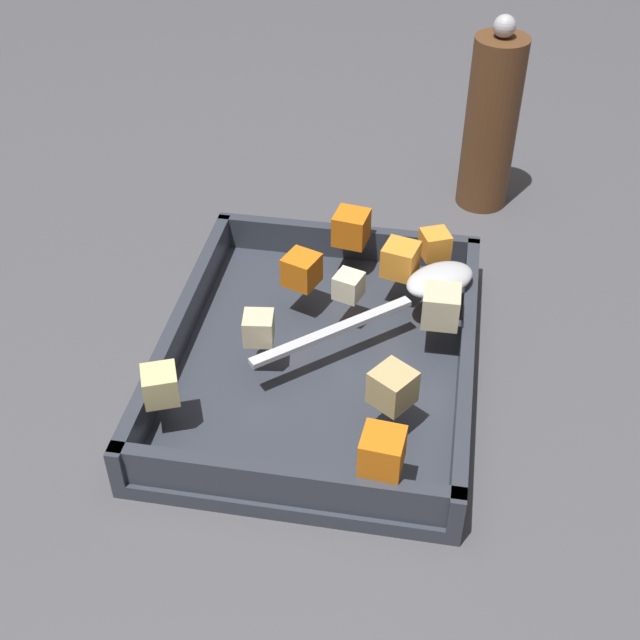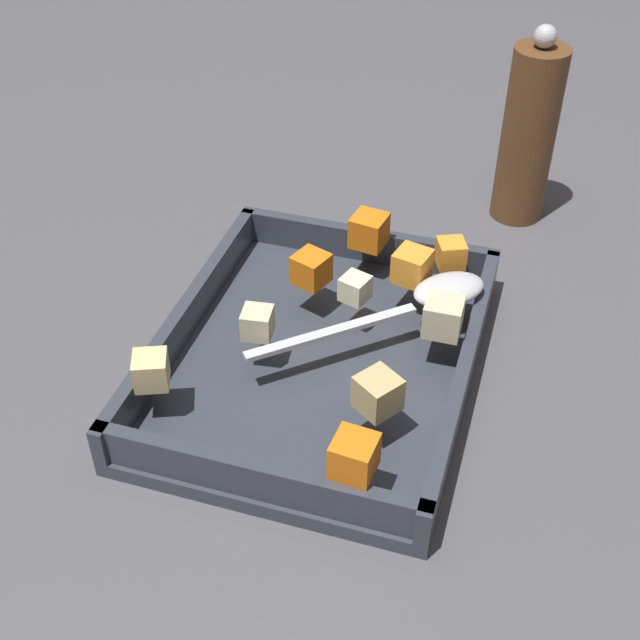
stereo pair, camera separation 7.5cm
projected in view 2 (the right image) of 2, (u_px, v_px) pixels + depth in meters
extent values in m
plane|color=#4C4C51|center=(303.00, 369.00, 0.79)|extent=(4.00, 4.00, 0.00)
cube|color=#333842|center=(320.00, 364.00, 0.79)|extent=(0.34, 0.27, 0.01)
cube|color=#333842|center=(464.00, 373.00, 0.74)|extent=(0.34, 0.01, 0.04)
cube|color=#333842|center=(187.00, 316.00, 0.80)|extent=(0.34, 0.01, 0.04)
cube|color=#333842|center=(256.00, 479.00, 0.65)|extent=(0.01, 0.27, 0.04)
cube|color=#333842|center=(366.00, 244.00, 0.89)|extent=(0.01, 0.27, 0.04)
cube|color=orange|center=(369.00, 230.00, 0.85)|extent=(0.04, 0.04, 0.03)
cube|color=orange|center=(412.00, 266.00, 0.80)|extent=(0.04, 0.04, 0.03)
cube|color=orange|center=(451.00, 253.00, 0.82)|extent=(0.03, 0.03, 0.03)
cube|color=orange|center=(354.00, 456.00, 0.62)|extent=(0.03, 0.03, 0.03)
cube|color=orange|center=(311.00, 269.00, 0.80)|extent=(0.04, 0.04, 0.03)
cube|color=beige|center=(443.00, 316.00, 0.75)|extent=(0.03, 0.03, 0.03)
cube|color=beige|center=(257.00, 323.00, 0.74)|extent=(0.03, 0.03, 0.03)
cube|color=#E0CC89|center=(151.00, 370.00, 0.70)|extent=(0.04, 0.04, 0.03)
cube|color=beige|center=(355.00, 288.00, 0.78)|extent=(0.03, 0.03, 0.02)
cube|color=tan|center=(378.00, 393.00, 0.67)|extent=(0.04, 0.04, 0.03)
ellipsoid|color=silver|center=(449.00, 289.00, 0.79)|extent=(0.08, 0.08, 0.02)
cube|color=silver|center=(333.00, 329.00, 0.75)|extent=(0.12, 0.13, 0.01)
cylinder|color=brown|center=(528.00, 136.00, 0.93)|extent=(0.06, 0.06, 0.20)
sphere|color=#B7B7BC|center=(545.00, 36.00, 0.86)|extent=(0.02, 0.02, 0.02)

